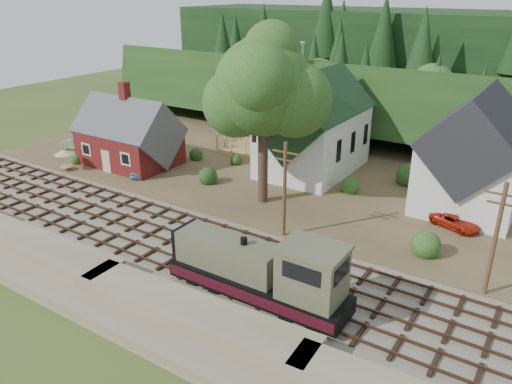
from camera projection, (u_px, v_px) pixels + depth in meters
The scene contains 19 objects.
ground at pixel (174, 241), 39.41m from camera, with size 140.00×140.00×0.00m, color #384C1E.
embankment at pixel (87, 293), 32.83m from camera, with size 64.00×5.00×1.60m, color #7F7259.
railroad_bed at pixel (174, 240), 39.38m from camera, with size 64.00×11.00×0.16m, color #726B5B.
village_flat at pixel (287, 173), 53.30m from camera, with size 64.00×26.00×0.30m, color brown.
hillside at pixel (369, 125), 71.95m from camera, with size 70.00×28.00×8.00m, color #1E3F19.
ridge at pixel (404, 105), 84.34m from camera, with size 80.00×20.00×12.00m, color black.
depot at pixel (129, 138), 54.73m from camera, with size 10.80×7.41×9.00m.
church at pixel (313, 126), 51.66m from camera, with size 8.40×15.17×13.00m.
farmhouse at pixel (474, 158), 43.22m from camera, with size 8.40×10.80×10.60m.
timber_frame at pixel (260, 128), 58.21m from camera, with size 8.20×6.20×6.99m.
lattice_tower at pixel (287, 63), 60.26m from camera, with size 3.20×3.20×12.12m.
big_tree at pixel (265, 94), 42.21m from camera, with size 10.90×8.40×14.70m.
telegraph_pole_near at pixel (285, 189), 38.29m from camera, with size 2.20×0.28×8.00m.
telegraph_pole_far at pixel (495, 239), 30.76m from camera, with size 2.20×0.28×8.00m.
locomotive at pixel (264, 273), 31.12m from camera, with size 12.03×3.01×4.81m.
car_blue at pixel (141, 170), 52.05m from camera, with size 1.43×3.56×1.21m, color #5FA8CB.
car_green at pixel (75, 144), 60.26m from camera, with size 1.26×3.60×1.19m, color #679265.
car_red at pixel (455, 221), 40.77m from camera, with size 1.89×4.09×1.14m, color #B2210E.
patio_set at pixel (64, 153), 52.94m from camera, with size 2.02×2.02×2.25m.
Camera 1 is at (24.43, -25.74, 18.76)m, focal length 35.00 mm.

